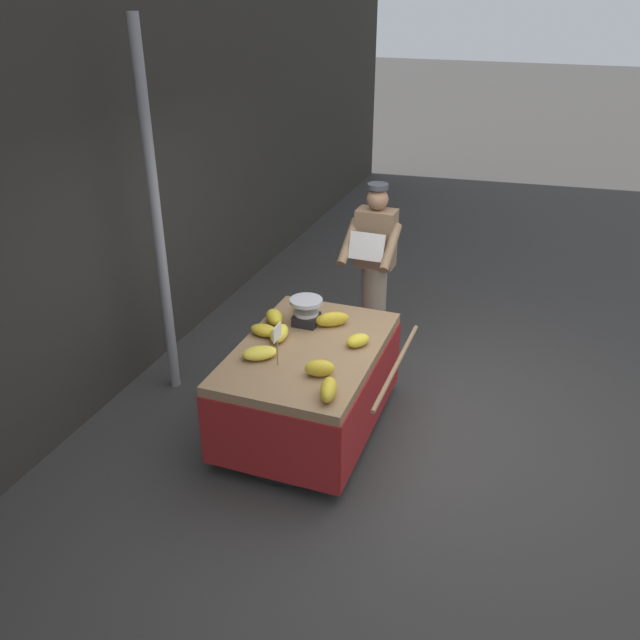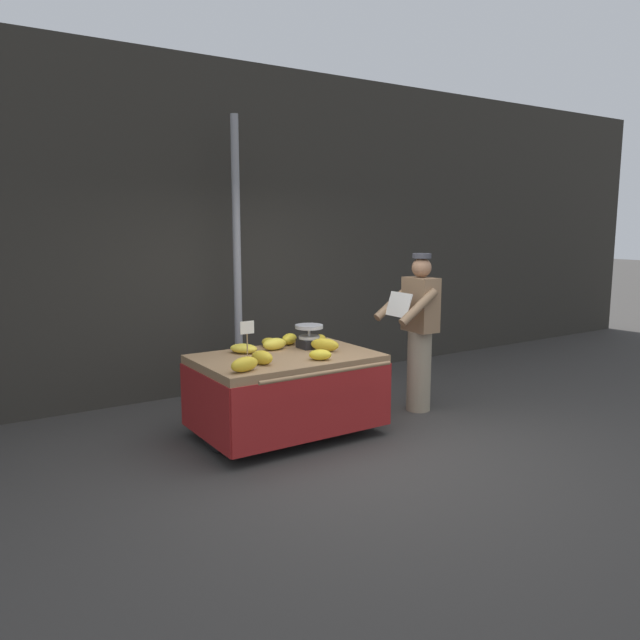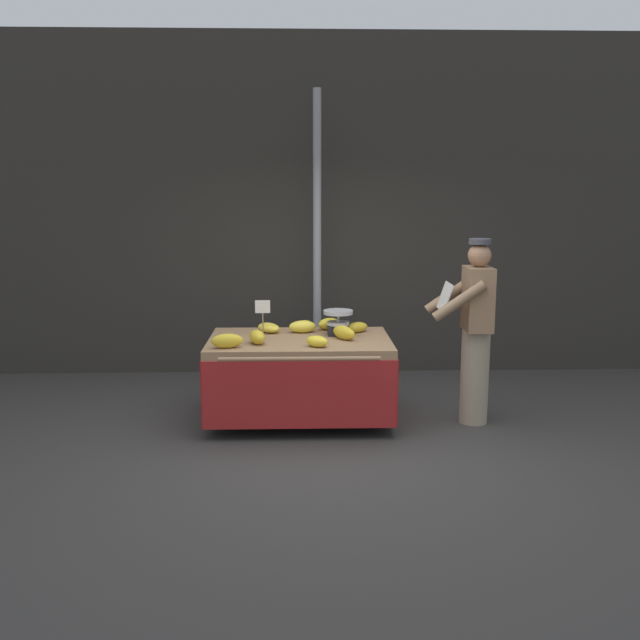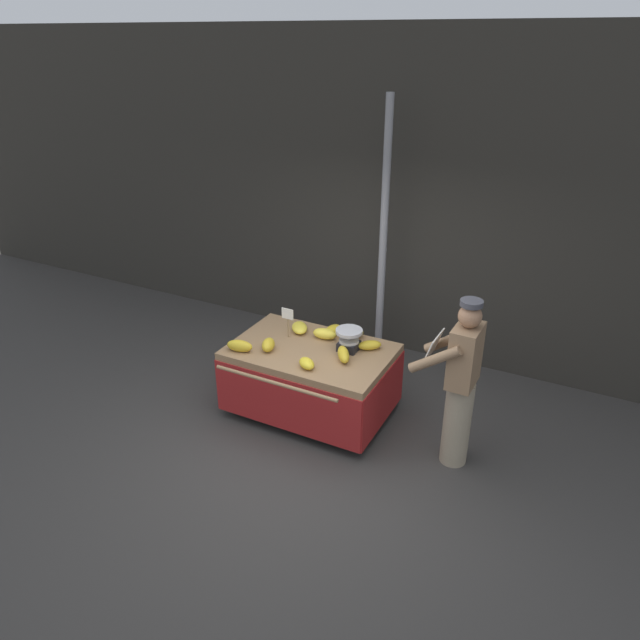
% 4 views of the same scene
% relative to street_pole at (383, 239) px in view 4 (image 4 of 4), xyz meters
% --- Properties ---
extents(ground_plane, '(60.00, 60.00, 0.00)m').
position_rel_street_pole_xyz_m(ground_plane, '(0.11, -2.17, -1.61)').
color(ground_plane, '#383533').
extents(back_wall, '(16.00, 0.24, 3.91)m').
position_rel_street_pole_xyz_m(back_wall, '(0.11, 0.54, 0.34)').
color(back_wall, '#2D2B26').
rests_on(back_wall, ground).
extents(street_pole, '(0.09, 0.09, 3.22)m').
position_rel_street_pole_xyz_m(street_pole, '(0.00, 0.00, 0.00)').
color(street_pole, gray).
rests_on(street_pole, ground).
extents(banana_cart, '(1.70, 1.31, 0.79)m').
position_rel_street_pole_xyz_m(banana_cart, '(-0.20, -1.44, -1.03)').
color(banana_cart, '#93704C').
rests_on(banana_cart, ground).
extents(weighing_scale, '(0.28, 0.28, 0.24)m').
position_rel_street_pole_xyz_m(weighing_scale, '(0.17, -1.27, -0.70)').
color(weighing_scale, black).
rests_on(weighing_scale, banana_cart).
extents(price_sign, '(0.14, 0.01, 0.34)m').
position_rel_street_pole_xyz_m(price_sign, '(-0.54, -1.32, -0.57)').
color(price_sign, '#997A51').
rests_on(price_sign, banana_cart).
extents(banana_bunch_0, '(0.20, 0.25, 0.13)m').
position_rel_street_pole_xyz_m(banana_bunch_0, '(-0.58, -1.67, -0.75)').
color(banana_bunch_0, gold).
rests_on(banana_bunch_0, banana_cart).
extents(banana_bunch_1, '(0.25, 0.30, 0.13)m').
position_rel_street_pole_xyz_m(banana_bunch_1, '(0.21, -1.49, -0.75)').
color(banana_bunch_1, gold).
rests_on(banana_bunch_1, banana_cart).
extents(banana_bunch_2, '(0.27, 0.25, 0.10)m').
position_rel_street_pole_xyz_m(banana_bunch_2, '(0.35, -1.17, -0.77)').
color(banana_bunch_2, gold).
rests_on(banana_bunch_2, banana_cart).
extents(banana_bunch_3, '(0.30, 0.32, 0.09)m').
position_rel_street_pole_xyz_m(banana_bunch_3, '(-0.50, -1.14, -0.77)').
color(banana_bunch_3, yellow).
rests_on(banana_bunch_3, banana_cart).
extents(banana_bunch_4, '(0.25, 0.23, 0.10)m').
position_rel_street_pole_xyz_m(banana_bunch_4, '(-0.05, -1.80, -0.77)').
color(banana_bunch_4, yellow).
rests_on(banana_bunch_4, banana_cart).
extents(banana_bunch_5, '(0.17, 0.26, 0.09)m').
position_rel_street_pole_xyz_m(banana_bunch_5, '(-0.14, -1.02, -0.77)').
color(banana_bunch_5, gold).
rests_on(banana_bunch_5, banana_cart).
extents(banana_bunch_6, '(0.27, 0.16, 0.12)m').
position_rel_street_pole_xyz_m(banana_bunch_6, '(-0.17, -1.17, -0.76)').
color(banana_bunch_6, yellow).
rests_on(banana_bunch_6, banana_cart).
extents(banana_bunch_7, '(0.27, 0.26, 0.11)m').
position_rel_street_pole_xyz_m(banana_bunch_7, '(0.09, -1.01, -0.76)').
color(banana_bunch_7, yellow).
rests_on(banana_bunch_7, banana_cart).
extents(banana_bunch_8, '(0.29, 0.17, 0.13)m').
position_rel_street_pole_xyz_m(banana_bunch_8, '(-0.83, -1.83, -0.75)').
color(banana_bunch_8, gold).
rests_on(banana_bunch_8, banana_cart).
extents(vendor_person, '(0.59, 0.52, 1.71)m').
position_rel_street_pole_xyz_m(vendor_person, '(1.41, -1.52, -0.74)').
color(vendor_person, gray).
rests_on(vendor_person, ground).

